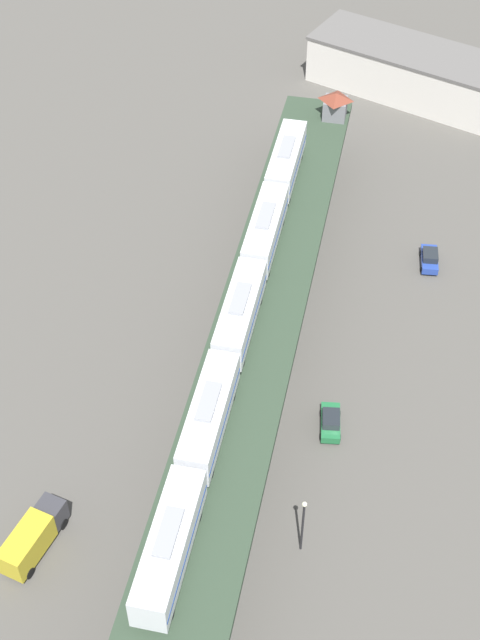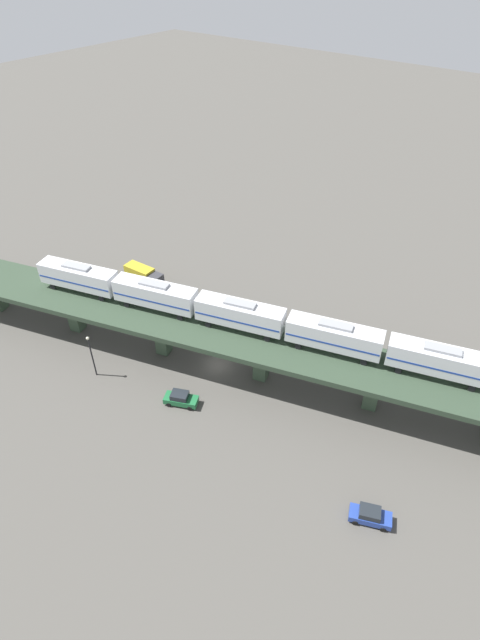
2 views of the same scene
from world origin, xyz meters
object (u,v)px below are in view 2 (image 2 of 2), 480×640
Objects in this scene: street_car_green at (181,399)px; delivery_truck at (144,275)px; street_lamp at (91,353)px; subway_train at (240,314)px; street_car_blue at (370,515)px.

delivery_truck reaches higher than street_car_green.
subway_train is at bearing 134.06° from street_lamp.
subway_train is at bearing 77.50° from delivery_truck.
street_car_green is 0.68× the size of street_lamp.
street_lamp reaches higher than street_car_blue.
street_lamp is (14.06, -14.53, -5.00)m from subway_train.
street_car_blue is at bearing 90.48° from street_car_green.
street_car_green is 13.82m from street_lamp.
street_car_blue and street_car_green have the same top height.
street_car_blue is 0.68× the size of street_lamp.
delivery_truck is at bearing -107.56° from street_car_blue.
street_car_blue is 53.48m from delivery_truck.
delivery_truck is at bearing -102.50° from subway_train.
subway_train is 12.71× the size of street_car_blue.
subway_train is 20.82m from street_lamp.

